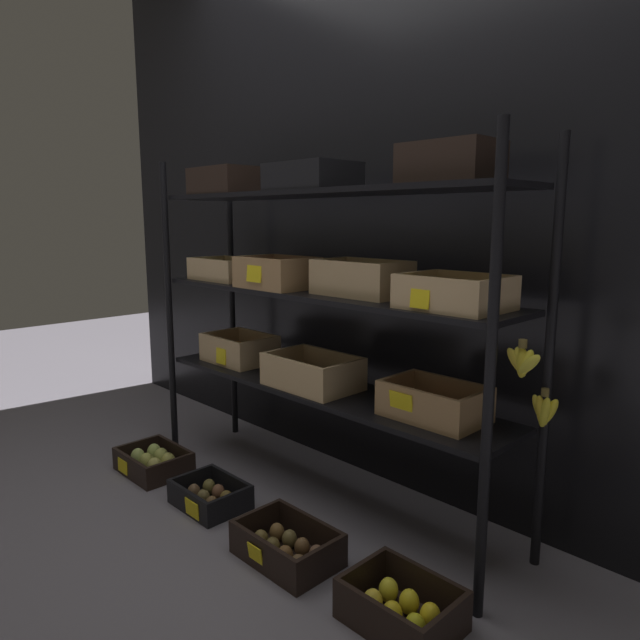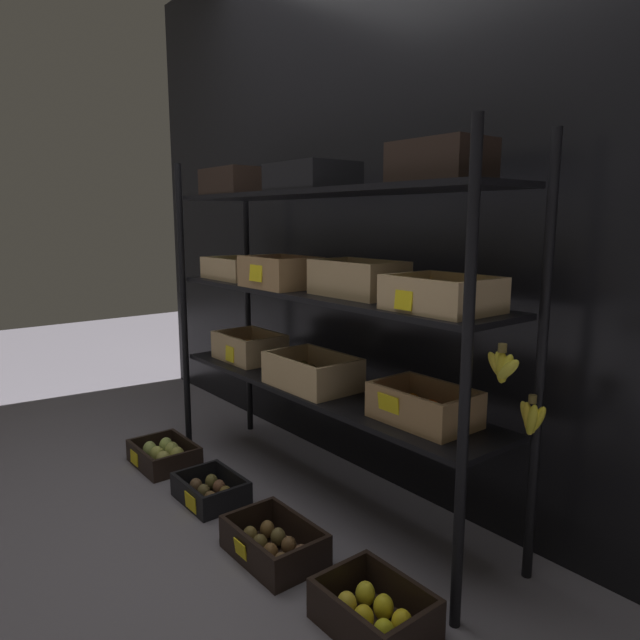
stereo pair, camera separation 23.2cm
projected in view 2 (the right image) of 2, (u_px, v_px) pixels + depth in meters
The scene contains 7 objects.
ground_plane at pixel (320, 496), 2.46m from camera, with size 10.00×10.00×0.00m, color slate.
storefront_wall at pixel (390, 192), 2.48m from camera, with size 4.13×0.12×2.57m, color black.
display_rack at pixel (320, 291), 2.30m from camera, with size 1.86×0.41×1.43m.
crate_ground_pear at pixel (164, 455), 2.76m from camera, with size 0.33×0.25×0.11m.
crate_ground_kiwi at pixel (211, 491), 2.41m from camera, with size 0.30×0.23×0.10m.
crate_ground_center_kiwi at pixel (274, 545), 2.01m from camera, with size 0.36×0.25×0.12m.
crate_ground_lemon at pixel (374, 613), 1.65m from camera, with size 0.32×0.24×0.13m.
Camera 2 is at (1.79, -1.43, 1.17)m, focal length 32.22 mm.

